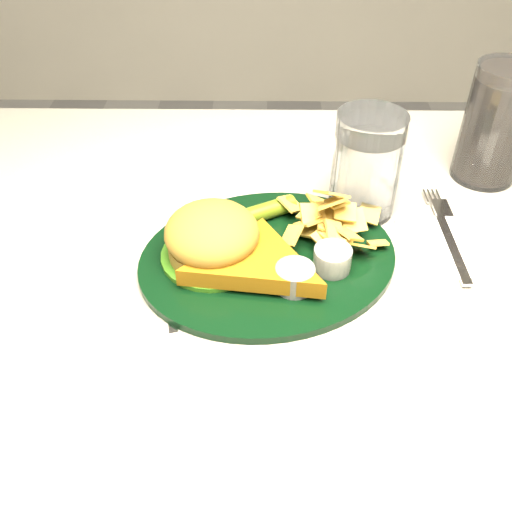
{
  "coord_description": "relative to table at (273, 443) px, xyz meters",
  "views": [
    {
      "loc": [
        -0.02,
        -0.49,
        1.19
      ],
      "look_at": [
        -0.03,
        -0.04,
        0.8
      ],
      "focal_mm": 40.0,
      "sensor_mm": 36.0,
      "label": 1
    }
  ],
  "objects": [
    {
      "name": "fork_napkin",
      "position": [
        0.21,
        0.04,
        0.38
      ],
      "size": [
        0.13,
        0.17,
        0.01
      ],
      "primitive_type": null,
      "rotation": [
        0.0,
        0.0,
        0.02
      ],
      "color": "white",
      "rests_on": "table"
    },
    {
      "name": "table",
      "position": [
        0.0,
        0.0,
        0.0
      ],
      "size": [
        1.2,
        0.8,
        0.75
      ],
      "primitive_type": null,
      "color": "#A6A096",
      "rests_on": "ground"
    },
    {
      "name": "cola_glass",
      "position": [
        0.29,
        0.2,
        0.46
      ],
      "size": [
        0.1,
        0.1,
        0.16
      ],
      "primitive_type": "cylinder",
      "rotation": [
        0.0,
        0.0,
        -0.23
      ],
      "color": "black",
      "rests_on": "table"
    },
    {
      "name": "spoon",
      "position": [
        -0.12,
        -0.06,
        0.38
      ],
      "size": [
        0.06,
        0.14,
        0.01
      ],
      "primitive_type": null,
      "rotation": [
        0.0,
        0.0,
        0.2
      ],
      "color": "silver",
      "rests_on": "table"
    },
    {
      "name": "dinner_plate",
      "position": [
        -0.01,
        0.01,
        0.41
      ],
      "size": [
        0.37,
        0.33,
        0.07
      ],
      "primitive_type": null,
      "rotation": [
        0.0,
        0.0,
        0.32
      ],
      "color": "black",
      "rests_on": "table"
    },
    {
      "name": "water_glass",
      "position": [
        0.11,
        0.12,
        0.44
      ],
      "size": [
        0.1,
        0.1,
        0.13
      ],
      "primitive_type": "cylinder",
      "rotation": [
        0.0,
        0.0,
        -0.15
      ],
      "color": "silver",
      "rests_on": "table"
    }
  ]
}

